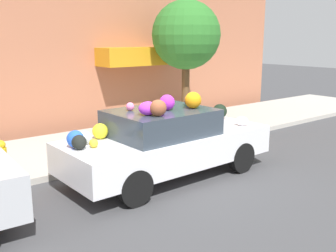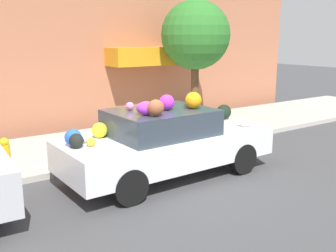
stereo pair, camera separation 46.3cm
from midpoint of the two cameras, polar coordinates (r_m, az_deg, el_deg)
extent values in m
plane|color=#424244|center=(8.11, -2.04, -7.10)|extent=(60.00, 60.00, 0.00)
cube|color=#B2ADA3|center=(10.29, -10.98, -2.63)|extent=(24.00, 3.20, 0.13)
cube|color=#B26B4C|center=(11.99, -16.52, 10.64)|extent=(18.00, 0.30, 4.84)
cube|color=orange|center=(12.57, -5.17, 10.05)|extent=(2.70, 0.90, 0.55)
cylinder|color=brown|center=(12.33, 1.48, 5.09)|extent=(0.24, 0.24, 1.97)
sphere|color=#2D7228|center=(12.22, 1.53, 13.09)|extent=(2.10, 2.10, 2.10)
cylinder|color=gold|center=(8.36, -24.40, -4.74)|extent=(0.20, 0.20, 0.55)
sphere|color=gold|center=(8.27, -24.62, -2.52)|extent=(0.18, 0.18, 0.18)
cube|color=silver|center=(7.85, -1.69, -3.12)|extent=(4.34, 1.78, 0.58)
cube|color=#333D47|center=(7.62, -2.74, 0.53)|extent=(1.97, 1.53, 0.49)
cylinder|color=black|center=(9.33, 1.91, -2.39)|extent=(0.64, 0.19, 0.63)
cylinder|color=black|center=(8.27, 9.04, -4.54)|extent=(0.64, 0.19, 0.63)
cylinder|color=black|center=(7.90, -12.92, -5.54)|extent=(0.64, 0.19, 0.63)
cylinder|color=black|center=(6.62, -6.80, -8.93)|extent=(0.64, 0.19, 0.63)
sphere|color=blue|center=(6.99, -15.16, -1.83)|extent=(0.38, 0.38, 0.30)
ellipsoid|color=white|center=(8.92, 3.28, 1.28)|extent=(0.29, 0.29, 0.18)
ellipsoid|color=white|center=(8.53, 9.16, 0.69)|extent=(0.28, 0.34, 0.20)
sphere|color=yellow|center=(6.91, -12.64, -2.47)|extent=(0.20, 0.20, 0.16)
sphere|color=orange|center=(7.72, 1.95, 3.77)|extent=(0.46, 0.46, 0.33)
sphere|color=yellow|center=(7.47, -11.58, -0.75)|extent=(0.37, 0.37, 0.29)
ellipsoid|color=red|center=(7.69, -2.25, 3.28)|extent=(0.36, 0.36, 0.20)
sphere|color=green|center=(9.02, 5.64, 1.25)|extent=(0.20, 0.20, 0.14)
sphere|color=black|center=(6.85, -14.68, -2.31)|extent=(0.36, 0.36, 0.25)
ellipsoid|color=#B034CB|center=(7.05, -4.79, 2.55)|extent=(0.45, 0.43, 0.25)
sphere|color=white|center=(7.16, -13.81, -1.66)|extent=(0.34, 0.34, 0.24)
sphere|color=black|center=(9.24, 6.10, 2.14)|extent=(0.48, 0.48, 0.34)
sphere|color=brown|center=(8.05, 1.47, 3.76)|extent=(0.29, 0.29, 0.22)
sphere|color=purple|center=(7.53, -1.90, 3.44)|extent=(0.40, 0.40, 0.30)
ellipsoid|color=white|center=(8.79, 0.61, 1.20)|extent=(0.26, 0.26, 0.20)
sphere|color=pink|center=(7.54, -7.28, 2.81)|extent=(0.20, 0.20, 0.16)
ellipsoid|color=brown|center=(6.95, -3.35, 2.63)|extent=(0.39, 0.37, 0.29)
camera|label=1|loc=(0.23, -91.71, -0.39)|focal=42.00mm
camera|label=2|loc=(0.23, 88.29, 0.39)|focal=42.00mm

